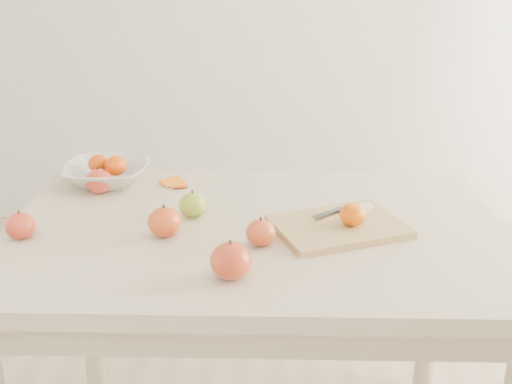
{
  "coord_description": "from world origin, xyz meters",
  "views": [
    {
      "loc": [
        0.04,
        -1.41,
        1.39
      ],
      "look_at": [
        0.0,
        0.05,
        0.82
      ],
      "focal_mm": 45.0,
      "sensor_mm": 36.0,
      "label": 1
    }
  ],
  "objects": [
    {
      "name": "paring_knife",
      "position": [
        0.25,
        0.05,
        0.78
      ],
      "size": [
        0.16,
        0.09,
        0.01
      ],
      "color": "silver",
      "rests_on": "cutting_board"
    },
    {
      "name": "apple_red_d",
      "position": [
        -0.54,
        -0.08,
        0.78
      ],
      "size": [
        0.07,
        0.07,
        0.06
      ],
      "primitive_type": "ellipsoid",
      "color": "#9D0A13",
      "rests_on": "table"
    },
    {
      "name": "apple_red_a",
      "position": [
        -0.43,
        0.21,
        0.78
      ],
      "size": [
        0.07,
        0.07,
        0.07
      ],
      "primitive_type": "ellipsoid",
      "color": "#A51B1F",
      "rests_on": "table"
    },
    {
      "name": "board_tangerine",
      "position": [
        0.23,
        -0.03,
        0.8
      ],
      "size": [
        0.06,
        0.06,
        0.05
      ],
      "primitive_type": "ellipsoid",
      "color": "#DA5C07",
      "rests_on": "cutting_board"
    },
    {
      "name": "fruit_bowl",
      "position": [
        -0.43,
        0.29,
        0.78
      ],
      "size": [
        0.24,
        0.24,
        0.06
      ],
      "primitive_type": "imported",
      "color": "silver",
      "rests_on": "table"
    },
    {
      "name": "apple_red_c",
      "position": [
        -0.04,
        -0.25,
        0.79
      ],
      "size": [
        0.08,
        0.08,
        0.08
      ],
      "primitive_type": "ellipsoid",
      "color": "maroon",
      "rests_on": "table"
    },
    {
      "name": "orange_peel_b",
      "position": [
        -0.22,
        0.26,
        0.75
      ],
      "size": [
        0.05,
        0.04,
        0.01
      ],
      "primitive_type": "cube",
      "rotation": [
        -0.14,
        0.0,
        0.16
      ],
      "color": "#DA590F",
      "rests_on": "table"
    },
    {
      "name": "apple_red_b",
      "position": [
        -0.21,
        -0.06,
        0.79
      ],
      "size": [
        0.08,
        0.08,
        0.07
      ],
      "primitive_type": "ellipsoid",
      "color": "#A3101D",
      "rests_on": "table"
    },
    {
      "name": "apple_red_e",
      "position": [
        0.01,
        -0.1,
        0.78
      ],
      "size": [
        0.07,
        0.07,
        0.06
      ],
      "primitive_type": "ellipsoid",
      "color": "#A6281F",
      "rests_on": "table"
    },
    {
      "name": "apple_green",
      "position": [
        -0.16,
        0.06,
        0.78
      ],
      "size": [
        0.07,
        0.07,
        0.06
      ],
      "primitive_type": "ellipsoid",
      "color": "#558D14",
      "rests_on": "table"
    },
    {
      "name": "bowl_tangerine_far",
      "position": [
        -0.4,
        0.28,
        0.81
      ],
      "size": [
        0.06,
        0.06,
        0.06
      ],
      "primitive_type": "ellipsoid",
      "color": "#CA4507",
      "rests_on": "fruit_bowl"
    },
    {
      "name": "cutting_board",
      "position": [
        0.2,
        -0.02,
        0.76
      ],
      "size": [
        0.35,
        0.31,
        0.02
      ],
      "primitive_type": "cube",
      "rotation": [
        0.0,
        0.0,
        0.38
      ],
      "color": "tan",
      "rests_on": "table"
    },
    {
      "name": "bowl_tangerine_near",
      "position": [
        -0.45,
        0.3,
        0.81
      ],
      "size": [
        0.06,
        0.06,
        0.05
      ],
      "primitive_type": "ellipsoid",
      "color": "#D84307",
      "rests_on": "fruit_bowl"
    },
    {
      "name": "table",
      "position": [
        0.0,
        0.0,
        0.65
      ],
      "size": [
        1.2,
        0.8,
        0.75
      ],
      "color": "beige",
      "rests_on": "ground"
    },
    {
      "name": "orange_peel_a",
      "position": [
        -0.24,
        0.29,
        0.75
      ],
      "size": [
        0.07,
        0.07,
        0.01
      ],
      "primitive_type": "cube",
      "rotation": [
        0.21,
        0.0,
        0.64
      ],
      "color": "orange",
      "rests_on": "table"
    }
  ]
}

